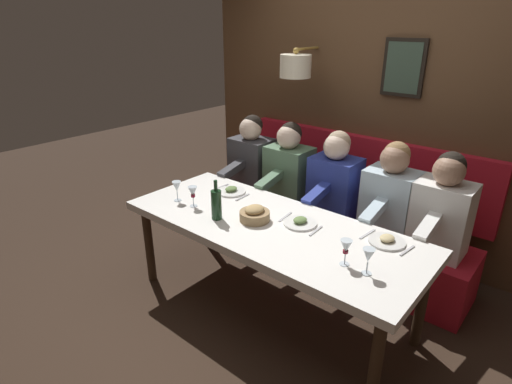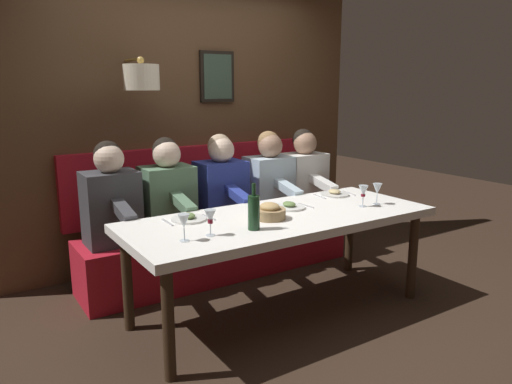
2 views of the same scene
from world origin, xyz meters
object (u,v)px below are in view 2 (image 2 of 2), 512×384
at_px(diner_middle, 221,184).
at_px(wine_glass_3, 363,192).
at_px(dining_table, 281,224).
at_px(diner_nearest, 304,174).
at_px(wine_glass_0, 210,217).
at_px(wine_bottle, 254,212).
at_px(diner_farthest, 111,197).
at_px(bread_bowl, 270,212).
at_px(wine_glass_2, 377,189).
at_px(diner_near, 269,178).
at_px(diner_far, 168,191).
at_px(wine_glass_1, 184,222).

relative_size(diner_middle, wine_glass_3, 4.82).
relative_size(dining_table, diner_nearest, 2.82).
bearing_deg(diner_middle, wine_glass_0, 148.03).
bearing_deg(diner_nearest, wine_bottle, 130.64).
bearing_deg(wine_glass_0, diner_nearest, -56.06).
bearing_deg(diner_farthest, diner_nearest, -90.00).
relative_size(wine_bottle, bread_bowl, 1.36).
height_order(diner_nearest, diner_farthest, same).
height_order(dining_table, diner_farthest, diner_farthest).
bearing_deg(dining_table, wine_glass_3, -101.34).
bearing_deg(wine_glass_2, bread_bowl, 83.61).
relative_size(diner_near, wine_glass_0, 4.82).
height_order(diner_far, wine_glass_3, diner_far).
relative_size(diner_farthest, wine_bottle, 2.64).
height_order(diner_near, wine_bottle, diner_near).
distance_m(diner_nearest, wine_glass_3, 1.04).
height_order(dining_table, wine_glass_0, wine_glass_0).
bearing_deg(diner_far, wine_glass_2, -128.28).
distance_m(dining_table, wine_glass_3, 0.70).
xyz_separation_m(diner_farthest, bread_bowl, (-0.92, -0.82, -0.03)).
xyz_separation_m(diner_near, diner_farthest, (0.00, 1.44, 0.00)).
bearing_deg(diner_far, wine_glass_3, -131.49).
relative_size(dining_table, diner_far, 2.82).
xyz_separation_m(dining_table, bread_bowl, (-0.03, 0.12, 0.12)).
bearing_deg(wine_bottle, diner_far, 7.08).
height_order(wine_glass_3, wine_bottle, wine_bottle).
height_order(dining_table, bread_bowl, bread_bowl).
height_order(diner_near, wine_glass_2, diner_near).
xyz_separation_m(diner_nearest, wine_glass_2, (-1.02, 0.09, 0.04)).
xyz_separation_m(wine_bottle, bread_bowl, (0.16, -0.23, -0.07)).
bearing_deg(diner_middle, dining_table, 179.57).
height_order(diner_far, wine_glass_1, diner_far).
relative_size(diner_middle, diner_far, 1.00).
xyz_separation_m(wine_glass_0, wine_glass_3, (0.02, -1.31, 0.00)).
height_order(diner_near, wine_glass_3, diner_near).
height_order(diner_nearest, wine_glass_2, diner_nearest).
relative_size(wine_glass_1, bread_bowl, 0.75).
bearing_deg(bread_bowl, diner_farthest, 41.74).
distance_m(diner_middle, wine_glass_1, 1.33).
bearing_deg(wine_glass_2, wine_glass_3, 88.17).
xyz_separation_m(dining_table, diner_farthest, (0.88, 0.94, 0.14)).
relative_size(dining_table, wine_glass_3, 13.60).
bearing_deg(diner_far, wine_glass_0, 171.28).
distance_m(wine_glass_2, bread_bowl, 0.94).
bearing_deg(wine_glass_2, wine_glass_1, 90.94).
distance_m(wine_glass_1, bread_bowl, 0.72).
distance_m(dining_table, wine_glass_0, 0.68).
bearing_deg(wine_bottle, wine_glass_1, 86.90).
relative_size(diner_far, wine_bottle, 2.64).
height_order(diner_farthest, wine_glass_2, diner_farthest).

